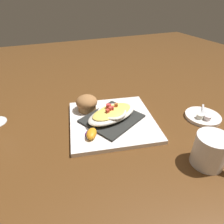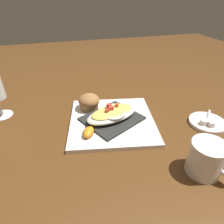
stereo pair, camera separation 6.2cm
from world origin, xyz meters
The scene contains 11 objects.
ground_plane centered at (0.00, 0.00, 0.00)m, with size 2.60×2.60×0.00m, color #573417.
square_plate centered at (0.00, 0.00, 0.01)m, with size 0.29×0.29×0.01m, color white.
folded_napkin centered at (0.00, 0.00, 0.02)m, with size 0.18×0.16×0.01m, color #282927.
gratin_dish centered at (0.00, 0.00, 0.04)m, with size 0.20×0.14×0.05m.
muffin centered at (0.06, -0.09, 0.04)m, with size 0.08×0.08×0.06m.
orange_garnish centered at (0.09, 0.06, 0.02)m, with size 0.05×0.07×0.02m.
coffee_mug centered at (-0.17, 0.27, 0.04)m, with size 0.09×0.11×0.09m.
creamer_saucer centered at (-0.32, 0.10, 0.01)m, with size 0.12×0.12×0.01m, color white.
spoon centered at (-0.32, 0.10, 0.02)m, with size 0.08×0.08×0.01m.
creamer_cup_0 centered at (-0.29, 0.11, 0.02)m, with size 0.02×0.02×0.02m, color white.
creamer_cup_1 centered at (-0.31, 0.12, 0.02)m, with size 0.02×0.02×0.02m, color white.
Camera 2 is at (0.15, 0.53, 0.40)m, focal length 30.85 mm.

